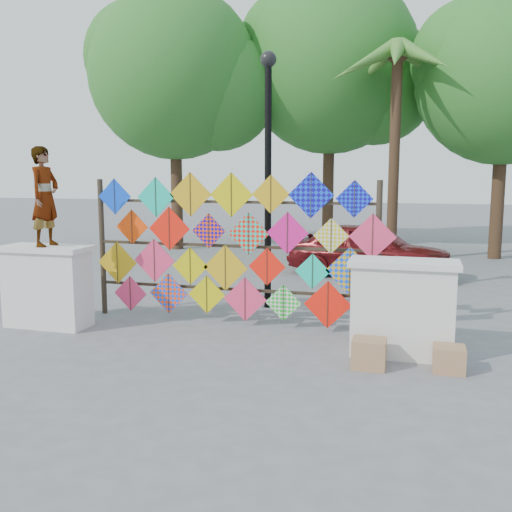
% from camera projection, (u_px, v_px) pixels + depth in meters
% --- Properties ---
extents(ground, '(80.00, 80.00, 0.00)m').
position_uv_depth(ground, '(214.00, 336.00, 8.48)').
color(ground, gray).
rests_on(ground, ground).
extents(parapet_left, '(1.40, 0.65, 1.28)m').
position_uv_depth(parapet_left, '(47.00, 286.00, 8.92)').
color(parapet_left, white).
rests_on(parapet_left, ground).
extents(parapet_right, '(1.40, 0.65, 1.28)m').
position_uv_depth(parapet_right, '(402.00, 308.00, 7.47)').
color(parapet_right, white).
rests_on(parapet_right, ground).
extents(kite_rack, '(4.91, 0.24, 2.42)m').
position_uv_depth(kite_rack, '(234.00, 249.00, 8.98)').
color(kite_rack, '#30261A').
rests_on(kite_rack, ground).
extents(tree_west, '(5.85, 5.20, 8.01)m').
position_uv_depth(tree_west, '(178.00, 75.00, 17.49)').
color(tree_west, '#4B3620').
rests_on(tree_west, ground).
extents(tree_mid, '(6.30, 5.60, 8.61)m').
position_uv_depth(tree_mid, '(334.00, 66.00, 18.13)').
color(tree_mid, '#4B3620').
rests_on(tree_mid, ground).
extents(tree_east, '(5.40, 4.80, 7.42)m').
position_uv_depth(tree_east, '(509.00, 77.00, 15.47)').
color(tree_east, '#4B3620').
rests_on(tree_east, ground).
extents(palm_tree, '(3.62, 3.62, 5.83)m').
position_uv_depth(palm_tree, '(397.00, 74.00, 14.80)').
color(palm_tree, '#4B3620').
rests_on(palm_tree, ground).
extents(vendor_woman, '(0.39, 0.57, 1.52)m').
position_uv_depth(vendor_woman, '(45.00, 197.00, 8.71)').
color(vendor_woman, '#99999E').
rests_on(vendor_woman, parapet_left).
extents(sedan, '(3.97, 2.26, 1.27)m').
position_uv_depth(sedan, '(369.00, 249.00, 13.28)').
color(sedan, maroon).
rests_on(sedan, ground).
extents(lamppost, '(0.28, 0.28, 4.46)m').
position_uv_depth(lamppost, '(268.00, 156.00, 9.92)').
color(lamppost, black).
rests_on(lamppost, ground).
extents(cardboard_box_near, '(0.41, 0.36, 0.36)m').
position_uv_depth(cardboard_box_near, '(369.00, 353.00, 7.07)').
color(cardboard_box_near, '#AD7B54').
rests_on(cardboard_box_near, ground).
extents(cardboard_box_far, '(0.38, 0.35, 0.32)m').
position_uv_depth(cardboard_box_far, '(449.00, 359.00, 6.93)').
color(cardboard_box_far, '#AD7B54').
rests_on(cardboard_box_far, ground).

